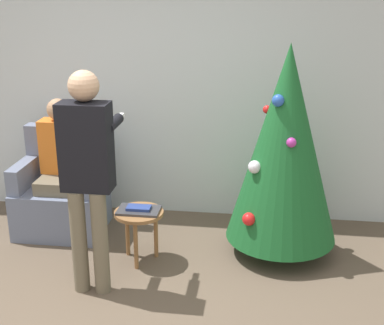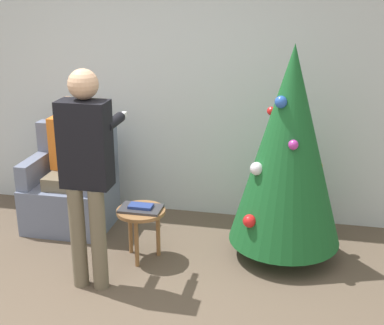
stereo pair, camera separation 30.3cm
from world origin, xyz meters
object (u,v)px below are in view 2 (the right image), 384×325
object	(u,v)px
christmas_tree	(289,147)
person_seated	(68,158)
armchair	(72,191)
person_standing	(86,163)
side_stool	(141,217)

from	to	relation	value
christmas_tree	person_seated	xyz separation A→B (m)	(-2.04, 0.18, -0.29)
armchair	person_standing	size ratio (longest dim) A/B	0.57
armchair	person_seated	xyz separation A→B (m)	(-0.00, -0.03, 0.35)
person_seated	armchair	bearing A→B (deg)	90.00
christmas_tree	armchair	world-z (taller)	christmas_tree
person_seated	person_standing	world-z (taller)	person_standing
person_standing	armchair	bearing A→B (deg)	121.88
christmas_tree	person_seated	size ratio (longest dim) A/B	1.44
christmas_tree	person_standing	xyz separation A→B (m)	(-1.44, -0.76, 0.02)
armchair	side_stool	xyz separation A→B (m)	(0.86, -0.51, 0.04)
person_seated	person_standing	xyz separation A→B (m)	(0.60, -0.93, 0.31)
person_seated	side_stool	world-z (taller)	person_seated
person_standing	side_stool	distance (m)	0.81
christmas_tree	side_stool	distance (m)	1.36
armchair	person_standing	world-z (taller)	person_standing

